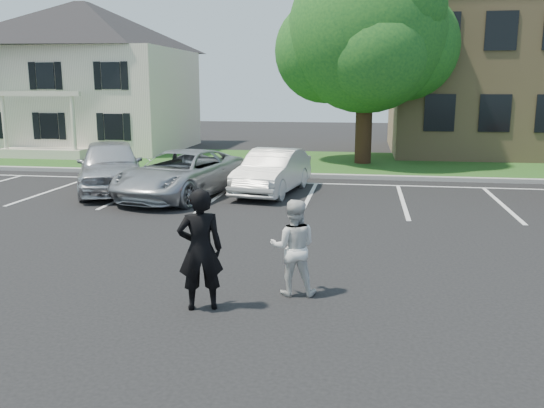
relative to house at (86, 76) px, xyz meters
The scene contains 11 objects.
ground_plane 24.14m from the house, 56.94° to the right, with size 90.00×90.00×0.00m, color black.
curb 15.71m from the house, 31.52° to the right, with size 40.00×0.30×0.15m, color gray.
grass_strip 14.11m from the house, 17.00° to the right, with size 44.00×8.00×0.08m, color #284719.
stall_lines 18.53m from the house, 37.43° to the right, with size 34.00×5.36×0.01m.
house is the anchor object (origin of this frame).
tree 15.25m from the house, 15.05° to the right, with size 7.80×7.20×8.80m.
man_black_suit 24.49m from the house, 59.80° to the right, with size 0.68×0.45×1.88m, color black.
man_white_shirt 24.48m from the house, 56.11° to the right, with size 0.77×0.60×1.58m, color silver.
car_silver_west 13.81m from the house, 60.87° to the right, with size 1.97×4.90×1.67m, color silver.
car_silver_minivan 15.67m from the house, 53.56° to the right, with size 2.36×5.13×1.43m, color #A9ACB1.
car_white_sedan 16.57m from the house, 43.69° to the right, with size 1.46×4.18×1.38m, color silver.
Camera 1 is at (1.63, -9.12, 3.37)m, focal length 38.00 mm.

